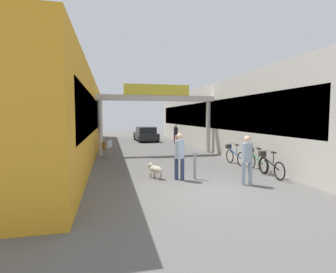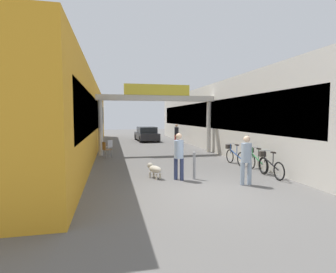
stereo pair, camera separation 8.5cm
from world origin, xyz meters
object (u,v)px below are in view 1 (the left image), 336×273
object	(u,v)px
pedestrian_companion	(247,157)
bicycle_green_second	(256,160)
pedestrian_with_dog	(179,153)
bollard_post_metal	(195,165)
bicycle_black_nearest	(270,165)
cafe_chair_wood_nearer	(106,148)
parked_car_black	(146,134)
cafe_chair_aluminium_farther	(108,146)
pedestrian_carrying_crate	(176,133)
bicycle_blue_third	(234,155)
dog_on_leash	(155,169)

from	to	relation	value
pedestrian_companion	bicycle_green_second	distance (m)	2.67
pedestrian_with_dog	bicycle_green_second	distance (m)	3.77
bollard_post_metal	bicycle_black_nearest	bearing A→B (deg)	-4.17
bicycle_green_second	cafe_chair_wood_nearer	distance (m)	7.88
pedestrian_with_dog	parked_car_black	world-z (taller)	pedestrian_with_dog
pedestrian_with_dog	cafe_chair_aluminium_farther	bearing A→B (deg)	110.13
pedestrian_carrying_crate	cafe_chair_aluminium_farther	bearing A→B (deg)	-136.90
bollard_post_metal	cafe_chair_wood_nearer	bearing A→B (deg)	119.63
bicycle_blue_third	cafe_chair_wood_nearer	bearing A→B (deg)	151.70
bicycle_green_second	cafe_chair_aluminium_farther	distance (m)	8.57
pedestrian_companion	cafe_chair_wood_nearer	xyz separation A→B (m)	(-4.68, 6.83, -0.40)
pedestrian_carrying_crate	pedestrian_companion	bearing A→B (deg)	-93.90
pedestrian_carrying_crate	bollard_post_metal	bearing A→B (deg)	-101.01
bicycle_blue_third	cafe_chair_wood_nearer	distance (m)	6.85
bicycle_green_second	dog_on_leash	bearing A→B (deg)	-173.94
cafe_chair_aluminium_farther	parked_car_black	size ratio (longest dim) A/B	0.22
pedestrian_companion	dog_on_leash	bearing A→B (deg)	150.51
pedestrian_carrying_crate	pedestrian_with_dog	bearing A→B (deg)	-103.65
pedestrian_carrying_crate	parked_car_black	size ratio (longest dim) A/B	0.41
bicycle_black_nearest	bicycle_blue_third	xyz separation A→B (m)	(-0.13, 2.67, 0.00)
pedestrian_carrying_crate	cafe_chair_wood_nearer	xyz separation A→B (m)	(-5.58, -6.30, -0.40)
pedestrian_with_dog	cafe_chair_aluminium_farther	distance (m)	7.35
pedestrian_with_dog	parked_car_black	xyz separation A→B (m)	(0.84, 15.28, -0.32)
bicycle_black_nearest	parked_car_black	size ratio (longest dim) A/B	0.41
bicycle_green_second	bollard_post_metal	size ratio (longest dim) A/B	1.67
cafe_chair_wood_nearer	dog_on_leash	bearing A→B (deg)	-70.59
pedestrian_with_dog	bicycle_green_second	xyz separation A→B (m)	(3.61, 0.92, -0.53)
dog_on_leash	cafe_chair_wood_nearer	size ratio (longest dim) A/B	0.87
bicycle_black_nearest	parked_car_black	distance (m)	15.74
pedestrian_carrying_crate	bicycle_black_nearest	size ratio (longest dim) A/B	0.98
pedestrian_carrying_crate	bicycle_black_nearest	distance (m)	12.24
cafe_chair_aluminium_farther	bicycle_blue_third	bearing A→B (deg)	-37.14
bicycle_blue_third	cafe_chair_aluminium_farther	xyz separation A→B (m)	(-5.89, 4.46, 0.10)
pedestrian_with_dog	pedestrian_companion	world-z (taller)	pedestrian_with_dog
bicycle_blue_third	pedestrian_companion	bearing A→B (deg)	-110.62
dog_on_leash	parked_car_black	bearing A→B (deg)	83.57
cafe_chair_wood_nearer	parked_car_black	world-z (taller)	parked_car_black
bicycle_green_second	bicycle_blue_third	xyz separation A→B (m)	(-0.25, 1.51, 0.00)
dog_on_leash	bollard_post_metal	xyz separation A→B (m)	(1.40, -0.47, 0.17)
pedestrian_companion	parked_car_black	xyz separation A→B (m)	(-1.17, 16.43, -0.30)
pedestrian_carrying_crate	dog_on_leash	distance (m)	12.14
bicycle_black_nearest	pedestrian_with_dog	bearing A→B (deg)	176.16
bicycle_black_nearest	bollard_post_metal	world-z (taller)	bollard_post_metal
pedestrian_carrying_crate	dog_on_leash	world-z (taller)	pedestrian_carrying_crate
bicycle_green_second	parked_car_black	bearing A→B (deg)	100.91
pedestrian_carrying_crate	cafe_chair_aluminium_farther	xyz separation A→B (m)	(-5.44, -5.09, -0.40)
parked_car_black	bicycle_green_second	bearing A→B (deg)	-79.09
bollard_post_metal	cafe_chair_wood_nearer	xyz separation A→B (m)	(-3.24, 5.70, 0.03)
pedestrian_carrying_crate	parked_car_black	bearing A→B (deg)	122.08
dog_on_leash	cafe_chair_aluminium_farther	xyz separation A→B (m)	(-1.70, 6.44, 0.20)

